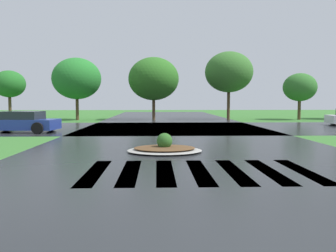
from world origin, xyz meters
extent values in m
cube|color=#232628|center=(0.00, 10.00, 0.00)|extent=(11.88, 80.00, 0.01)
cube|color=#232628|center=(0.00, 19.42, 0.00)|extent=(90.00, 10.70, 0.01)
cube|color=white|center=(-2.70, 5.24, 0.00)|extent=(0.45, 3.31, 0.01)
cube|color=white|center=(-1.80, 5.24, 0.00)|extent=(0.45, 3.31, 0.01)
cube|color=white|center=(-0.90, 5.24, 0.00)|extent=(0.45, 3.31, 0.01)
cube|color=white|center=(0.00, 5.24, 0.00)|extent=(0.45, 3.31, 0.01)
cube|color=white|center=(0.90, 5.24, 0.00)|extent=(0.45, 3.31, 0.01)
cube|color=white|center=(1.80, 5.24, 0.00)|extent=(0.45, 3.31, 0.01)
cube|color=white|center=(2.70, 5.24, 0.00)|extent=(0.45, 3.31, 0.01)
ellipsoid|color=#9E9B93|center=(-0.83, 8.66, 0.06)|extent=(2.66, 2.12, 0.12)
ellipsoid|color=brown|center=(-0.83, 8.66, 0.15)|extent=(2.18, 1.74, 0.10)
sphere|color=#2D6023|center=(-0.83, 8.66, 0.40)|extent=(0.56, 0.56, 0.56)
cube|color=navy|center=(-8.90, 16.50, 0.46)|extent=(4.27, 2.17, 0.58)
cube|color=#1E232B|center=(-8.79, 16.49, 0.98)|extent=(2.25, 1.77, 0.46)
cylinder|color=black|center=(-10.21, 17.56, 0.32)|extent=(0.66, 0.28, 0.64)
cylinder|color=black|center=(-7.59, 15.44, 0.32)|extent=(0.66, 0.28, 0.64)
cylinder|color=black|center=(-7.42, 17.31, 0.32)|extent=(0.66, 0.28, 0.64)
cylinder|color=black|center=(12.16, 22.04, 0.32)|extent=(0.66, 0.29, 0.64)
cylinder|color=#4C3823|center=(-15.11, 30.09, 1.16)|extent=(0.28, 0.28, 2.31)
ellipsoid|color=#246C25|center=(-15.11, 30.09, 3.36)|extent=(3.00, 3.00, 2.55)
cylinder|color=#4C3823|center=(-8.38, 28.48, 1.12)|extent=(0.28, 0.28, 2.24)
ellipsoid|color=#267A2C|center=(-8.38, 28.48, 3.78)|extent=(4.41, 4.41, 3.75)
cylinder|color=#4C3823|center=(-1.39, 28.70, 1.08)|extent=(0.28, 0.28, 2.16)
ellipsoid|color=#2E6B22|center=(-1.39, 28.70, 3.79)|extent=(4.65, 4.65, 3.95)
cylinder|color=#4C3823|center=(5.59, 28.69, 1.44)|extent=(0.28, 0.28, 2.88)
ellipsoid|color=#376D2B|center=(5.59, 28.69, 4.43)|extent=(4.42, 4.42, 3.76)
cylinder|color=#4C3823|center=(12.22, 28.51, 0.98)|extent=(0.28, 0.28, 1.95)
ellipsoid|color=#316D2B|center=(12.22, 28.51, 3.03)|extent=(3.06, 3.06, 2.60)
camera|label=1|loc=(-1.11, -3.63, 1.86)|focal=37.25mm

